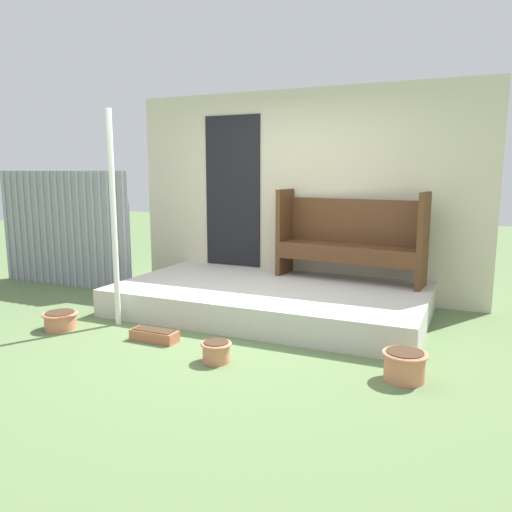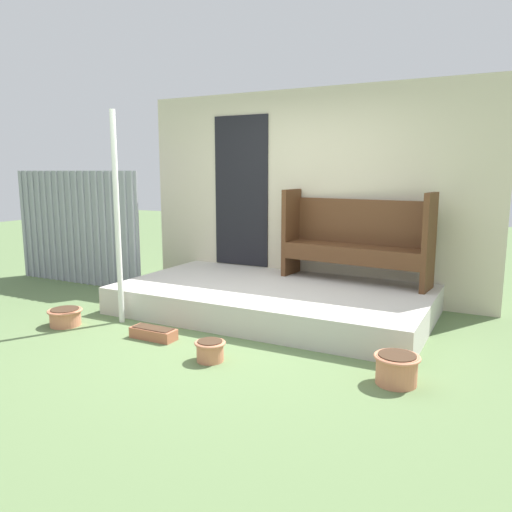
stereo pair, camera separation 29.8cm
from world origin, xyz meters
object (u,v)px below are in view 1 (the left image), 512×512
at_px(bench, 350,235).
at_px(flower_pot_left, 60,320).
at_px(flower_pot_right, 405,364).
at_px(planter_box_rect, 154,335).
at_px(support_post, 114,220).
at_px(flower_pot_middle, 216,351).

height_order(bench, flower_pot_left, bench).
xyz_separation_m(bench, flower_pot_right, (0.92, -2.02, -0.71)).
bearing_deg(planter_box_rect, support_post, 156.86).
bearing_deg(bench, support_post, -133.30).
distance_m(bench, flower_pot_left, 3.34).
bearing_deg(support_post, flower_pot_right, -4.82).
bearing_deg(support_post, bench, 41.27).
height_order(flower_pot_left, flower_pot_middle, flower_pot_left).
height_order(support_post, flower_pot_left, support_post).
distance_m(support_post, flower_pot_middle, 1.83).
height_order(flower_pot_middle, planter_box_rect, flower_pot_middle).
bearing_deg(flower_pot_left, planter_box_rect, 4.81).
height_order(support_post, flower_pot_right, support_post).
bearing_deg(flower_pot_left, bench, 41.11).
distance_m(bench, planter_box_rect, 2.59).
bearing_deg(bench, planter_box_rect, -118.30).
relative_size(flower_pot_right, planter_box_rect, 0.76).
relative_size(flower_pot_left, flower_pot_right, 1.01).
bearing_deg(flower_pot_middle, support_post, 160.68).
bearing_deg(flower_pot_right, flower_pot_middle, -170.30).
distance_m(bench, flower_pot_right, 2.33).
xyz_separation_m(flower_pot_left, flower_pot_right, (3.38, 0.12, 0.03)).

